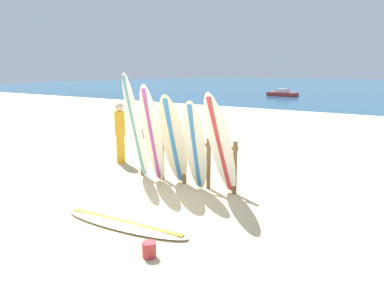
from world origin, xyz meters
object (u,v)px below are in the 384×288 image
(surfboard_rack, at_px, (184,155))
(surfboard_leaning_center_right, at_px, (221,146))
(surfboard_lying_on_sand, at_px, (125,223))
(surfboard_leaning_center_left, at_px, (173,141))
(beachgoer_standing, at_px, (120,130))
(surfboard_leaning_far_left, at_px, (135,127))
(sand_bucket, at_px, (149,250))
(small_boat_offshore, at_px, (282,93))
(surfboard_leaning_center, at_px, (195,147))
(surfboard_leaning_left, at_px, (152,135))

(surfboard_rack, bearing_deg, surfboard_leaning_center_right, -20.35)
(surfboard_lying_on_sand, bearing_deg, surfboard_leaning_center_left, 104.84)
(beachgoer_standing, bearing_deg, surfboard_rack, -12.70)
(surfboard_leaning_far_left, height_order, sand_bucket, surfboard_leaning_far_left)
(surfboard_leaning_center_right, bearing_deg, beachgoer_standing, 164.83)
(surfboard_lying_on_sand, distance_m, sand_bucket, 1.21)
(surfboard_leaning_far_left, xyz_separation_m, surfboard_lying_on_sand, (1.65, -2.09, -1.22))
(surfboard_leaning_center_right, bearing_deg, surfboard_leaning_far_left, 178.15)
(surfboard_leaning_center_right, height_order, small_boat_offshore, surfboard_leaning_center_right)
(surfboard_leaning_center_right, height_order, sand_bucket, surfboard_leaning_center_right)
(surfboard_leaning_center_left, relative_size, sand_bucket, 9.54)
(surfboard_rack, distance_m, small_boat_offshore, 29.00)
(sand_bucket, bearing_deg, beachgoer_standing, 138.79)
(surfboard_leaning_far_left, bearing_deg, surfboard_lying_on_sand, -51.72)
(surfboard_rack, distance_m, sand_bucket, 3.47)
(surfboard_leaning_far_left, bearing_deg, surfboard_leaning_center, 0.14)
(surfboard_leaning_center_right, bearing_deg, sand_bucket, -81.49)
(surfboard_leaning_center, bearing_deg, sand_bucket, -68.86)
(surfboard_leaning_center, bearing_deg, surfboard_leaning_center_left, 179.16)
(sand_bucket, bearing_deg, surfboard_lying_on_sand, 150.62)
(surfboard_leaning_far_left, relative_size, beachgoer_standing, 1.51)
(surfboard_leaning_left, bearing_deg, surfboard_leaning_far_left, 172.87)
(beachgoer_standing, relative_size, sand_bucket, 7.65)
(surfboard_leaning_far_left, xyz_separation_m, small_boat_offshore, (-7.26, 28.12, -1.00))
(surfboard_leaning_left, xyz_separation_m, beachgoer_standing, (-2.01, 1.01, -0.22))
(surfboard_leaning_far_left, height_order, beachgoer_standing, surfboard_leaning_far_left)
(surfboard_rack, height_order, sand_bucket, surfboard_rack)
(sand_bucket, bearing_deg, surfboard_rack, 117.25)
(surfboard_leaning_far_left, distance_m, surfboard_leaning_center, 1.69)
(surfboard_leaning_center_left, relative_size, surfboard_lying_on_sand, 0.83)
(surfboard_rack, relative_size, surfboard_leaning_center, 1.35)
(surfboard_leaning_far_left, distance_m, surfboard_leaning_center_right, 2.32)
(small_boat_offshore, height_order, sand_bucket, small_boat_offshore)
(surfboard_leaning_left, bearing_deg, surfboard_lying_on_sand, -61.89)
(surfboard_leaning_center, relative_size, sand_bucket, 9.03)
(surfboard_rack, height_order, surfboard_leaning_far_left, surfboard_leaning_far_left)
(surfboard_leaning_left, relative_size, sand_bucket, 10.41)
(surfboard_leaning_center_right, relative_size, beachgoer_standing, 1.30)
(surfboard_leaning_far_left, height_order, surfboard_leaning_left, surfboard_leaning_far_left)
(surfboard_leaning_center_left, distance_m, sand_bucket, 3.27)
(surfboard_leaning_center_right, xyz_separation_m, beachgoer_standing, (-3.75, 1.02, -0.17))
(small_boat_offshore, bearing_deg, surfboard_leaning_far_left, -75.52)
(surfboard_leaning_center_left, xyz_separation_m, sand_bucket, (1.61, -2.70, -0.93))
(surfboard_rack, height_order, surfboard_leaning_center_right, surfboard_leaning_center_right)
(surfboard_leaning_far_left, relative_size, sand_bucket, 11.55)
(small_boat_offshore, relative_size, sand_bucket, 13.74)
(surfboard_rack, distance_m, surfboard_leaning_center_right, 1.32)
(surfboard_leaning_center_left, distance_m, surfboard_lying_on_sand, 2.40)
(surfboard_rack, height_order, surfboard_lying_on_sand, surfboard_rack)
(beachgoer_standing, bearing_deg, sand_bucket, -41.21)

